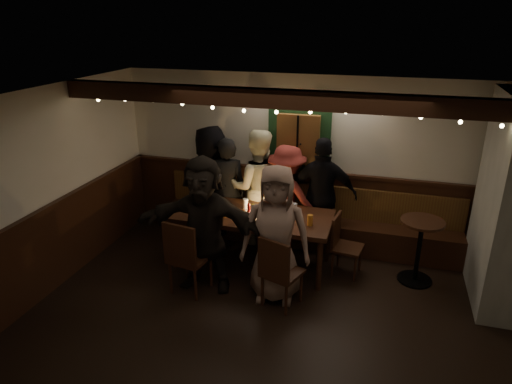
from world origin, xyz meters
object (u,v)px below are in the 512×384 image
(person_d, at_px, (286,198))
(person_f, at_px, (204,224))
(chair_near_right, at_px, (278,269))
(chair_end, at_px, (342,241))
(person_a, at_px, (212,183))
(person_g, at_px, (276,234))
(person_c, at_px, (257,187))
(chair_near_left, at_px, (185,254))
(high_top, at_px, (420,243))
(person_b, at_px, (227,190))
(person_e, at_px, (322,195))
(dining_table, at_px, (252,218))

(person_d, relative_size, person_f, 0.90)
(chair_near_right, xyz_separation_m, chair_end, (0.65, 1.05, -0.05))
(person_a, bearing_deg, person_d, -157.74)
(person_g, bearing_deg, person_a, 126.43)
(chair_end, distance_m, person_d, 1.12)
(person_d, bearing_deg, person_c, 4.93)
(person_g, bearing_deg, person_f, 172.36)
(person_c, xyz_separation_m, person_f, (-0.28, -1.45, -0.01))
(chair_near_left, distance_m, person_g, 1.18)
(chair_end, relative_size, high_top, 0.96)
(chair_near_right, xyz_separation_m, person_f, (-1.03, 0.22, 0.36))
(chair_end, distance_m, person_b, 1.96)
(person_c, bearing_deg, person_e, 163.33)
(chair_end, height_order, high_top, high_top)
(person_f, bearing_deg, person_e, 46.65)
(chair_near_left, relative_size, person_d, 0.63)
(person_a, xyz_separation_m, person_f, (0.47, -1.44, -0.01))
(chair_near_right, bearing_deg, person_d, 99.57)
(chair_end, xyz_separation_m, person_d, (-0.92, 0.55, 0.33))
(chair_near_right, bearing_deg, high_top, 34.01)
(person_d, bearing_deg, chair_near_right, 112.03)
(chair_near_left, height_order, person_g, person_g)
(chair_end, relative_size, person_d, 0.53)
(high_top, height_order, person_d, person_d)
(chair_end, xyz_separation_m, person_g, (-0.74, -0.83, 0.40))
(person_d, distance_m, person_e, 0.54)
(person_c, xyz_separation_m, person_e, (1.01, 0.02, -0.03))
(person_d, bearing_deg, person_a, 10.03)
(person_a, bearing_deg, person_f, 132.59)
(person_e, bearing_deg, person_f, 41.41)
(high_top, bearing_deg, person_c, 167.13)
(person_a, height_order, person_g, person_a)
(dining_table, bearing_deg, person_d, 63.69)
(person_c, xyz_separation_m, person_g, (0.66, -1.45, -0.02))
(person_c, distance_m, person_g, 1.59)
(high_top, relative_size, person_b, 0.53)
(chair_near_left, xyz_separation_m, person_f, (0.17, 0.25, 0.32))
(dining_table, height_order, person_c, person_c)
(dining_table, xyz_separation_m, person_d, (0.34, 0.69, 0.08))
(chair_near_right, relative_size, chair_end, 1.11)
(person_b, bearing_deg, person_c, 175.47)
(chair_near_left, relative_size, person_g, 0.58)
(person_b, distance_m, person_c, 0.48)
(high_top, bearing_deg, person_f, -161.45)
(person_d, bearing_deg, chair_end, 161.39)
(high_top, height_order, person_b, person_b)
(chair_end, bearing_deg, person_d, 148.93)
(high_top, xyz_separation_m, person_a, (-3.16, 0.54, 0.34))
(person_e, distance_m, person_f, 1.96)
(person_e, bearing_deg, chair_end, 114.25)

